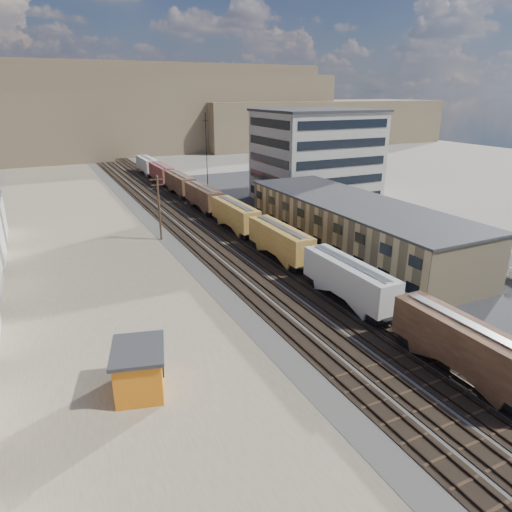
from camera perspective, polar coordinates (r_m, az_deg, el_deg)
name	(u,v)px	position (r m, az deg, el deg)	size (l,w,h in m)	color
ground	(389,361)	(41.54, 16.35, -12.54)	(300.00, 300.00, 0.00)	#6B6356
ballast_bed	(197,221)	(82.05, -7.44, 4.39)	(18.00, 200.00, 0.06)	#4C4742
dirt_yard	(85,254)	(68.78, -20.56, 0.18)	(24.00, 180.00, 0.03)	#766A51
asphalt_lot	(348,227)	(79.30, 11.49, 3.60)	(26.00, 120.00, 0.04)	#232326
rail_tracks	(194,221)	(81.86, -7.81, 4.39)	(11.40, 200.00, 0.24)	black
freight_train	(218,205)	(81.77, -4.78, 6.43)	(3.00, 119.74, 4.46)	black
warehouse	(353,226)	(66.58, 12.04, 3.70)	(12.40, 40.40, 7.25)	tan
office_tower	(316,156)	(96.77, 7.49, 12.32)	(22.60, 18.60, 18.45)	#9E998E
utility_pole_north	(159,206)	(71.00, -12.02, 6.08)	(2.20, 0.32, 10.00)	#382619
radio_mast	(207,160)	(91.42, -6.17, 11.85)	(1.20, 0.16, 18.00)	black
hills_north	(95,112)	(194.78, -19.51, 16.56)	(265.00, 80.00, 32.00)	brown
maintenance_shed	(139,369)	(36.68, -14.38, -13.53)	(5.05, 5.87, 3.69)	orange
parked_car_blue	(337,207)	(90.09, 10.13, 6.08)	(2.30, 4.98, 1.39)	navy
parked_car_far	(307,193)	(101.01, 6.40, 7.81)	(1.92, 4.77, 1.63)	silver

